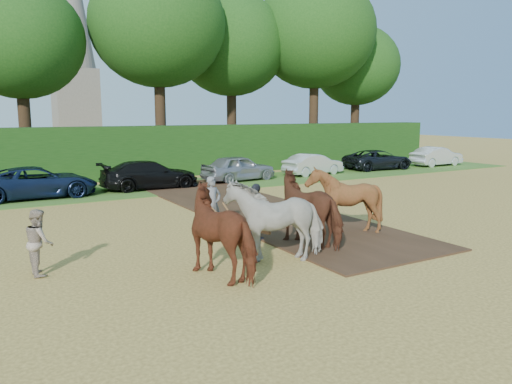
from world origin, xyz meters
The scene contains 10 objects.
ground centered at (0.00, 0.00, 0.00)m, with size 120.00×120.00×0.00m, color gold.
earth_strip centered at (1.50, 7.00, 0.03)m, with size 4.50×17.00×0.05m, color #472D1C.
grass_verge centered at (0.00, 14.00, 0.01)m, with size 50.00×5.00×0.03m, color #38601E.
hedgerow centered at (0.00, 18.50, 1.50)m, with size 46.00×1.60×3.00m, color #14380F.
spectator_near centered at (-6.81, 2.33, 0.78)m, with size 0.76×0.59×1.57m, color #BBA793.
spectator_far centered at (-0.85, 2.48, 0.86)m, with size 1.01×0.42×1.72m, color #23262F.
plough_team centered at (-0.50, 1.08, 1.05)m, with size 7.06×5.85×2.11m.
parked_cars centered at (1.95, 14.17, 0.69)m, with size 40.87×3.23×1.46m.
treeline centered at (-1.69, 21.69, 8.97)m, with size 48.70×10.60×14.21m.
church centered at (4.00, 55.00, 13.73)m, with size 5.20×5.20×27.00m.
Camera 1 is at (-8.11, -10.03, 3.78)m, focal length 35.00 mm.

